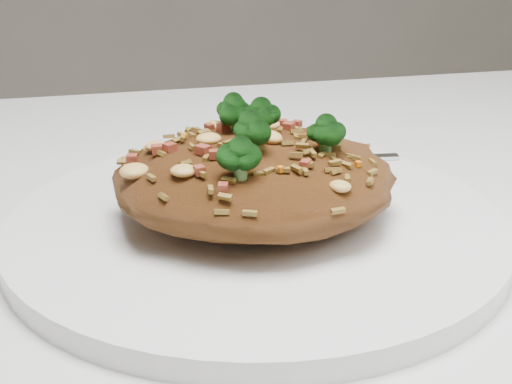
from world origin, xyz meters
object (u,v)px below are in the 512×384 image
(dining_table, at_px, (289,371))
(plate, at_px, (256,225))
(fork, at_px, (301,160))
(fried_rice, at_px, (256,166))

(dining_table, distance_m, plate, 0.10)
(fork, bearing_deg, dining_table, -102.76)
(dining_table, xyz_separation_m, plate, (-0.02, 0.02, 0.10))
(dining_table, xyz_separation_m, fork, (0.04, 0.10, 0.11))
(dining_table, xyz_separation_m, fried_rice, (-0.02, 0.02, 0.14))
(dining_table, relative_size, plate, 3.97)
(fried_rice, height_order, fork, fried_rice)
(plate, bearing_deg, fried_rice, 53.76)
(fried_rice, bearing_deg, plate, -126.24)
(fried_rice, relative_size, fork, 1.03)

